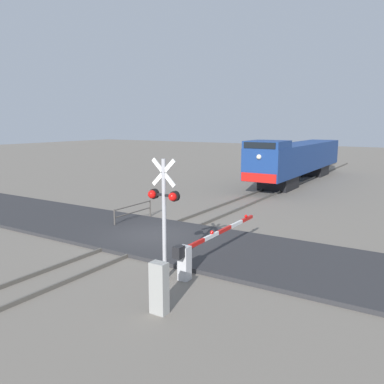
{
  "coord_description": "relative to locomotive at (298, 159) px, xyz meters",
  "views": [
    {
      "loc": [
        10.93,
        -14.17,
        5.3
      ],
      "look_at": [
        0.98,
        1.67,
        2.02
      ],
      "focal_mm": 37.15,
      "sensor_mm": 36.0,
      "label": 1
    }
  ],
  "objects": [
    {
      "name": "ground_plane",
      "position": [
        0.0,
        -21.21,
        -2.1
      ],
      "size": [
        160.0,
        160.0,
        0.0
      ],
      "primitive_type": "plane",
      "color": "slate"
    },
    {
      "name": "rail_track_left",
      "position": [
        -0.72,
        -21.21,
        -2.02
      ],
      "size": [
        0.08,
        80.0,
        0.15
      ],
      "primitive_type": "cube",
      "color": "#59544C",
      "rests_on": "ground_plane"
    },
    {
      "name": "rail_track_right",
      "position": [
        0.72,
        -21.21,
        -2.02
      ],
      "size": [
        0.08,
        80.0,
        0.15
      ],
      "primitive_type": "cube",
      "color": "#59544C",
      "rests_on": "ground_plane"
    },
    {
      "name": "road_surface",
      "position": [
        0.0,
        -21.21,
        -2.02
      ],
      "size": [
        36.0,
        5.51,
        0.16
      ],
      "primitive_type": "cube",
      "color": "#2D2D30",
      "rests_on": "ground_plane"
    },
    {
      "name": "locomotive",
      "position": [
        0.0,
        0.0,
        0.0
      ],
      "size": [
        2.81,
        18.71,
        3.98
      ],
      "color": "black",
      "rests_on": "ground_plane"
    },
    {
      "name": "crossing_signal",
      "position": [
        3.28,
        -24.97,
        0.5
      ],
      "size": [
        1.18,
        0.33,
        4.16
      ],
      "color": "#ADADB2",
      "rests_on": "ground_plane"
    },
    {
      "name": "crossing_gate",
      "position": [
        3.89,
        -23.82,
        -1.28
      ],
      "size": [
        0.36,
        6.12,
        1.3
      ],
      "color": "silver",
      "rests_on": "ground_plane"
    },
    {
      "name": "utility_cabinet",
      "position": [
        4.6,
        -27.03,
        -1.35
      ],
      "size": [
        0.48,
        0.32,
        1.5
      ],
      "primitive_type": "cube",
      "color": "#999993",
      "rests_on": "ground_plane"
    },
    {
      "name": "guard_railing",
      "position": [
        -2.86,
        -19.37,
        -1.47
      ],
      "size": [
        0.08,
        3.01,
        0.95
      ],
      "color": "#4C4742",
      "rests_on": "ground_plane"
    }
  ]
}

